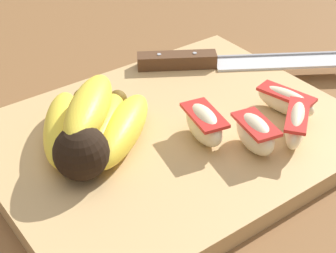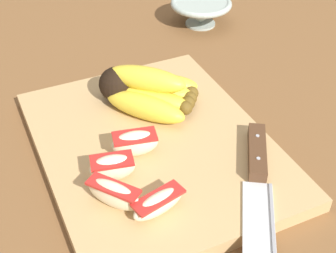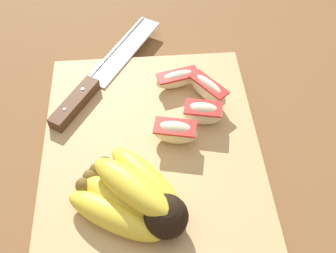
{
  "view_description": "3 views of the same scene",
  "coord_description": "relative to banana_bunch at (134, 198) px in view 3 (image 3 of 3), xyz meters",
  "views": [
    {
      "loc": [
        0.28,
        0.36,
        0.35
      ],
      "look_at": [
        0.03,
        0.02,
        0.05
      ],
      "focal_mm": 56.97,
      "sensor_mm": 36.0,
      "label": 1
    },
    {
      "loc": [
        -0.46,
        0.19,
        0.44
      ],
      "look_at": [
        -0.01,
        -0.02,
        0.04
      ],
      "focal_mm": 51.14,
      "sensor_mm": 36.0,
      "label": 2
    },
    {
      "loc": [
        0.33,
        -0.01,
        0.49
      ],
      "look_at": [
        -0.02,
        0.02,
        0.05
      ],
      "focal_mm": 44.39,
      "sensor_mm": 36.0,
      "label": 3
    }
  ],
  "objects": [
    {
      "name": "ground_plane",
      "position": [
        -0.08,
        0.03,
        -0.04
      ],
      "size": [
        6.0,
        6.0,
        0.0
      ],
      "primitive_type": "plane",
      "color": "brown"
    },
    {
      "name": "apple_wedge_near",
      "position": [
        -0.13,
        0.1,
        -0.0
      ],
      "size": [
        0.04,
        0.06,
        0.04
      ],
      "color": "beige",
      "rests_on": "cutting_board"
    },
    {
      "name": "apple_wedge_extra",
      "position": [
        -0.17,
        0.11,
        -0.0
      ],
      "size": [
        0.07,
        0.06,
        0.04
      ],
      "color": "beige",
      "rests_on": "cutting_board"
    },
    {
      "name": "apple_wedge_middle",
      "position": [
        -0.1,
        0.06,
        -0.0
      ],
      "size": [
        0.04,
        0.07,
        0.04
      ],
      "color": "beige",
      "rests_on": "cutting_board"
    },
    {
      "name": "apple_wedge_far",
      "position": [
        -0.2,
        0.07,
        -0.01
      ],
      "size": [
        0.04,
        0.07,
        0.03
      ],
      "color": "beige",
      "rests_on": "cutting_board"
    },
    {
      "name": "cutting_board",
      "position": [
        -0.08,
        0.02,
        -0.03
      ],
      "size": [
        0.38,
        0.3,
        0.02
      ],
      "primitive_type": "cube",
      "color": "tan",
      "rests_on": "ground_plane"
    },
    {
      "name": "chefs_knife",
      "position": [
        -0.21,
        -0.06,
        -0.02
      ],
      "size": [
        0.25,
        0.17,
        0.02
      ],
      "color": "silver",
      "rests_on": "cutting_board"
    },
    {
      "name": "banana_bunch",
      "position": [
        0.0,
        0.0,
        0.0
      ],
      "size": [
        0.16,
        0.16,
        0.06
      ],
      "color": "black",
      "rests_on": "cutting_board"
    }
  ]
}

